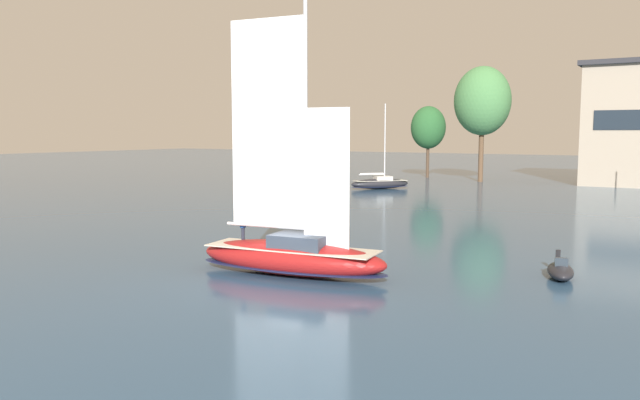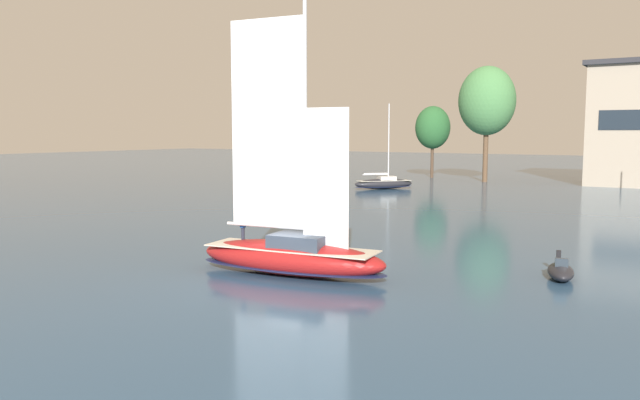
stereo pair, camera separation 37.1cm
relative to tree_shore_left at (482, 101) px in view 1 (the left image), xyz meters
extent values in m
plane|color=#2D4C6B|center=(10.99, -69.68, -12.70)|extent=(400.00, 400.00, 0.00)
cylinder|color=brown|center=(0.00, 0.00, -7.80)|extent=(0.78, 0.78, 9.79)
ellipsoid|color=#477F47|center=(0.00, 0.00, 0.06)|extent=(8.81, 8.81, 10.77)
cylinder|color=#4C3828|center=(-10.76, 4.57, -9.37)|extent=(0.53, 0.53, 6.67)
ellipsoid|color=#285B2D|center=(-10.76, 4.57, -4.02)|extent=(6.00, 6.00, 7.33)
ellipsoid|color=maroon|center=(10.99, -69.68, -11.76)|extent=(11.33, 4.44, 1.87)
ellipsoid|color=#19234C|center=(10.99, -69.68, -12.28)|extent=(11.44, 4.48, 0.22)
cube|color=beige|center=(10.99, -69.68, -11.21)|extent=(9.95, 3.79, 0.06)
cube|color=#333D4C|center=(11.54, -69.61, -10.80)|extent=(3.33, 2.53, 0.77)
cylinder|color=silver|center=(11.87, -69.57, -4.29)|extent=(0.22, 0.22, 13.79)
cylinder|color=silver|center=(9.41, -69.88, -10.08)|extent=(4.95, 0.81, 0.19)
cube|color=white|center=(9.60, -69.86, -4.43)|extent=(4.53, 0.60, 11.30)
cube|color=white|center=(13.17, -69.41, -7.39)|extent=(2.41, 0.33, 7.58)
cylinder|color=#232838|center=(7.66, -69.73, -10.76)|extent=(0.22, 0.22, 0.85)
cylinder|color=#1E4CA5|center=(7.66, -69.73, -10.01)|extent=(0.38, 0.38, 0.65)
sphere|color=tan|center=(7.66, -69.73, -9.56)|extent=(0.24, 0.24, 0.24)
ellipsoid|color=#232328|center=(-8.09, -19.64, -11.98)|extent=(7.35, 7.94, 1.44)
ellipsoid|color=#19234C|center=(-8.09, -19.64, -12.37)|extent=(7.43, 8.02, 0.17)
cube|color=#BCB7A8|center=(-8.09, -19.64, -11.55)|extent=(6.40, 6.92, 0.06)
cube|color=beige|center=(-7.81, -19.32, -11.23)|extent=(2.81, 2.88, 0.59)
cylinder|color=silver|center=(-7.64, -19.13, -6.23)|extent=(0.17, 0.17, 10.58)
cylinder|color=silver|center=(-8.90, -20.57, -10.68)|extent=(2.61, 2.97, 0.14)
cylinder|color=white|center=(-8.90, -20.57, -10.57)|extent=(2.43, 2.73, 0.23)
ellipsoid|color=black|center=(23.80, -62.90, -12.30)|extent=(2.16, 3.53, 0.79)
cube|color=black|center=(23.37, -61.39, -11.87)|extent=(0.29, 0.26, 0.87)
cube|color=#28333D|center=(23.89, -63.21, -11.75)|extent=(0.70, 0.41, 0.47)
cylinder|color=yellow|center=(7.08, -58.31, -12.32)|extent=(1.02, 1.02, 0.76)
cone|color=yellow|center=(7.08, -58.31, -11.47)|extent=(0.76, 0.76, 0.93)
sphere|color=#F2F266|center=(7.08, -58.31, -10.92)|extent=(0.16, 0.16, 0.16)
camera|label=1|loc=(29.95, -97.58, -4.91)|focal=35.00mm
camera|label=2|loc=(30.27, -97.38, -4.91)|focal=35.00mm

